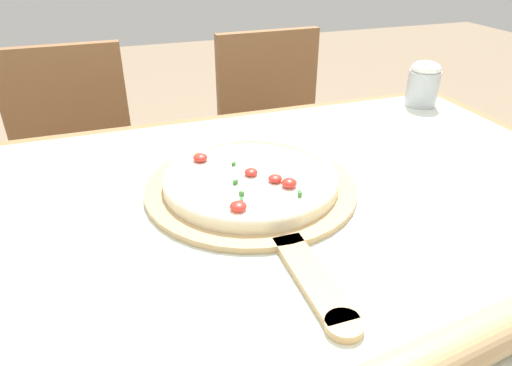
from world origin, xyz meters
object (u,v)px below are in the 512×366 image
Objects in this scene: pizza_peel at (254,192)px; rolling_pin at (426,365)px; flour_cup at (423,83)px; chair_right at (276,141)px; chair_left at (78,169)px; pizza at (251,178)px.

pizza_peel is 0.44m from rolling_pin.
rolling_pin is at bearing -126.26° from flour_cup.
chair_left is at bearing 178.73° from chair_right.
flour_cup reaches higher than pizza.
chair_right reaches higher than pizza.
chair_left is 1.00× the size of chair_right.
rolling_pin is at bearing -84.62° from pizza.
chair_left is at bearing 155.23° from flour_cup.
pizza_peel is 0.87m from chair_left.
rolling_pin is at bearing -84.41° from pizza_peel.
chair_right is at bearing 65.08° from pizza.
chair_left and chair_right have the same top height.
flour_cup is (0.59, 0.29, 0.04)m from pizza.
chair_left is at bearing 115.25° from pizza_peel.
chair_right is (0.69, -0.00, 0.00)m from chair_left.
rolling_pin is at bearing -71.88° from chair_left.
chair_left reaches higher than pizza.
flour_cup is (0.95, -0.44, 0.32)m from chair_left.
pizza_peel is at bearing -89.50° from pizza.
flour_cup is at bearing -61.14° from chair_right.
pizza is 0.36× the size of chair_right.
pizza is 0.46m from rolling_pin.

